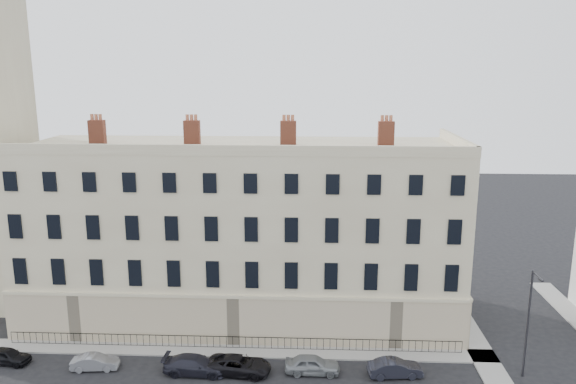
# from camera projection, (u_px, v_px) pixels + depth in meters

# --- Properties ---
(terrace) EXTENTS (36.22, 12.22, 17.00)m
(terrace) POSITION_uv_depth(u_px,v_px,m) (242.00, 232.00, 48.16)
(terrace) COLOR #C1B18F
(terrace) RESTS_ON ground
(pavement_terrace) EXTENTS (48.00, 2.00, 0.12)m
(pavement_terrace) POSITION_uv_depth(u_px,v_px,m) (181.00, 350.00, 43.18)
(pavement_terrace) COLOR gray
(pavement_terrace) RESTS_ON ground
(pavement_east_return) EXTENTS (2.00, 24.00, 0.12)m
(pavement_east_return) POSITION_uv_depth(u_px,v_px,m) (472.00, 338.00, 45.10)
(pavement_east_return) COLOR gray
(pavement_east_return) RESTS_ON ground
(railings) EXTENTS (35.00, 0.04, 0.96)m
(railings) POSITION_uv_depth(u_px,v_px,m) (233.00, 342.00, 43.29)
(railings) COLOR black
(railings) RESTS_ON ground
(car_a) EXTENTS (3.60, 1.81, 1.18)m
(car_a) POSITION_uv_depth(u_px,v_px,m) (7.00, 356.00, 41.19)
(car_a) COLOR black
(car_a) RESTS_ON ground
(car_b) EXTENTS (3.45, 1.52, 1.10)m
(car_b) POSITION_uv_depth(u_px,v_px,m) (95.00, 362.00, 40.39)
(car_b) COLOR slate
(car_b) RESTS_ON ground
(car_c) EXTENTS (4.61, 2.02, 1.32)m
(car_c) POSITION_uv_depth(u_px,v_px,m) (195.00, 365.00, 39.82)
(car_c) COLOR black
(car_c) RESTS_ON ground
(car_d) EXTENTS (4.77, 2.59, 1.27)m
(car_d) POSITION_uv_depth(u_px,v_px,m) (239.00, 365.00, 39.84)
(car_d) COLOR black
(car_d) RESTS_ON ground
(car_e) EXTENTS (3.94, 1.62, 1.34)m
(car_e) POSITION_uv_depth(u_px,v_px,m) (312.00, 364.00, 39.85)
(car_e) COLOR gray
(car_e) RESTS_ON ground
(car_f) EXTENTS (3.94, 1.75, 1.26)m
(car_f) POSITION_uv_depth(u_px,v_px,m) (395.00, 368.00, 39.44)
(car_f) COLOR black
(car_f) RESTS_ON ground
(streetlamp) EXTENTS (0.18, 1.71, 7.92)m
(streetlamp) POSITION_uv_depth(u_px,v_px,m) (529.00, 319.00, 38.53)
(streetlamp) COLOR #302F35
(streetlamp) RESTS_ON ground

